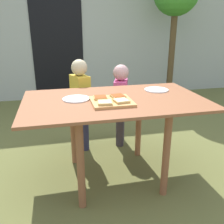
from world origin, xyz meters
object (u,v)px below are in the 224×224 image
plate_white_left (76,99)px  child_right (121,100)px  pizza_slice_near_left (105,103)px  plate_white_right (156,90)px  pizza_slice_near_right (121,101)px  cutting_board (112,102)px  child_left (81,99)px  pizza_slice_far_left (100,97)px  pizza_slice_far_right (118,96)px  dining_table (115,111)px

plate_white_left → child_right: (0.55, 0.60, -0.22)m
pizza_slice_near_left → child_right: (0.35, 0.84, -0.25)m
pizza_slice_near_left → plate_white_right: pizza_slice_near_left is taller
pizza_slice_near_left → pizza_slice_near_right: (0.13, 0.02, 0.00)m
cutting_board → pizza_slice_near_left: size_ratio=2.65×
cutting_board → child_left: size_ratio=0.32×
plate_white_left → pizza_slice_near_left: bearing=-50.4°
pizza_slice_far_left → plate_white_right: pizza_slice_far_left is taller
pizza_slice_near_left → child_right: child_right is taller
cutting_board → pizza_slice_far_right: bearing=45.6°
dining_table → plate_white_right: 0.51m
pizza_slice_near_left → pizza_slice_far_left: 0.14m
pizza_slice_far_right → plate_white_left: bearing=165.3°
pizza_slice_near_right → plate_white_left: pizza_slice_near_right is taller
dining_table → plate_white_left: plate_white_left is taller
pizza_slice_near_left → pizza_slice_far_right: 0.20m
dining_table → pizza_slice_far_left: (-0.13, -0.03, 0.13)m
cutting_board → plate_white_left: size_ratio=1.42×
child_right → dining_table: bearing=-108.9°
dining_table → child_left: bearing=108.9°
pizza_slice_far_left → plate_white_right: (0.58, 0.23, -0.03)m
pizza_slice_near_left → pizza_slice_far_left: (-0.01, 0.14, 0.00)m
pizza_slice_near_right → plate_white_right: size_ratio=0.54×
child_right → child_left: bearing=-178.5°
pizza_slice_far_left → child_right: child_right is taller
plate_white_right → child_right: (-0.22, 0.47, -0.22)m
pizza_slice_far_right → plate_white_right: bearing=27.1°
pizza_slice_far_right → child_right: bearing=73.2°
dining_table → cutting_board: size_ratio=4.68×
cutting_board → pizza_slice_far_right: 0.10m
cutting_board → dining_table: bearing=62.6°
cutting_board → pizza_slice_far_left: 0.10m
plate_white_right → child_left: 0.84m
pizza_slice_far_left → pizza_slice_near_right: bearing=-41.5°
pizza_slice_far_left → pizza_slice_near_right: (0.14, -0.13, 0.00)m
dining_table → cutting_board: 0.16m
plate_white_left → child_left: bearing=81.1°
pizza_slice_near_left → pizza_slice_near_right: bearing=7.4°
plate_white_right → plate_white_left: 0.78m
pizza_slice_far_left → cutting_board: bearing=-39.4°
pizza_slice_near_right → plate_white_left: size_ratio=0.54×
pizza_slice_far_left → plate_white_left: 0.21m
pizza_slice_far_left → plate_white_left: size_ratio=0.52×
plate_white_right → pizza_slice_near_left: bearing=-147.1°
dining_table → child_right: 0.71m
pizza_slice_near_left → child_right: bearing=67.5°
pizza_slice_near_right → pizza_slice_far_left: bearing=138.5°
pizza_slice_far_right → child_left: 0.75m
cutting_board → plate_white_right: (0.50, 0.29, -0.01)m
pizza_slice_far_right → plate_white_left: (-0.34, 0.09, -0.03)m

